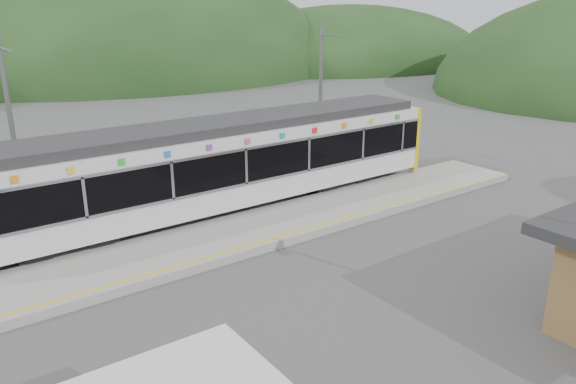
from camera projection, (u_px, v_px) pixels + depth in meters
ground at (320, 263)px, 18.24m from camera, size 120.00×120.00×0.00m
hills at (351, 188)px, 25.76m from camera, size 146.00×149.00×26.00m
platform at (264, 228)px, 20.72m from camera, size 26.00×3.20×0.30m
yellow_line at (284, 235)px, 19.67m from camera, size 26.00×0.10×0.01m
train at (215, 164)px, 21.93m from camera, size 20.44×3.01×3.74m
catenary_mast_west at (13, 135)px, 19.69m from camera, size 0.18×1.80×7.00m
catenary_mast_east at (321, 97)px, 27.55m from camera, size 0.18×1.80×7.00m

